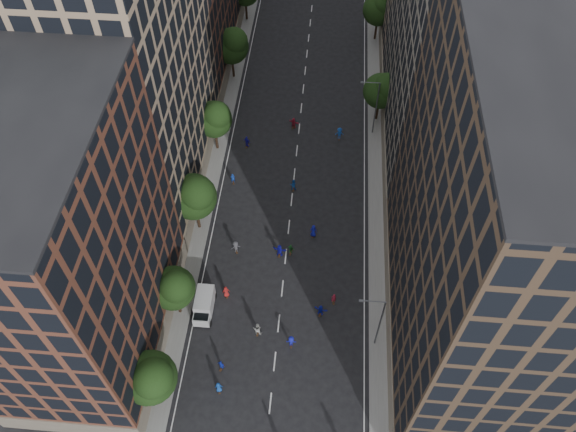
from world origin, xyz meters
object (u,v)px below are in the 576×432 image
object	(u,v)px
streetlamp_far	(375,105)
skater_0	(219,387)
streetlamp_near	(378,321)
cargo_van	(204,305)

from	to	relation	value
streetlamp_far	skater_0	bearing A→B (deg)	-111.66
streetlamp_near	streetlamp_far	xyz separation A→B (m)	(0.00, 33.00, 0.00)
streetlamp_near	cargo_van	bearing A→B (deg)	172.66
streetlamp_far	cargo_van	xyz separation A→B (m)	(-18.81, -30.58, -3.95)
streetlamp_near	streetlamp_far	world-z (taller)	same
streetlamp_far	cargo_van	bearing A→B (deg)	-121.60
cargo_van	skater_0	size ratio (longest dim) A/B	2.71
streetlamp_near	cargo_van	distance (m)	19.38
streetlamp_far	streetlamp_near	bearing A→B (deg)	-90.00
cargo_van	skater_0	distance (m)	9.55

